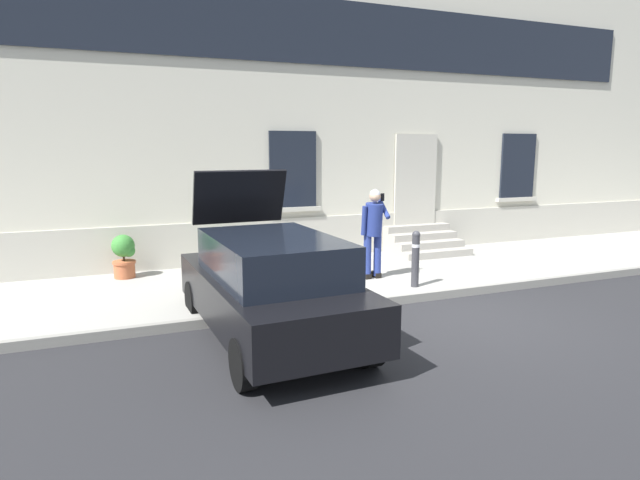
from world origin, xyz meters
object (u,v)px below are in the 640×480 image
Objects in this scene: hatchback_car_black at (270,285)px; planter_terracotta at (124,255)px; bollard_near_person at (416,257)px; planter_cream at (230,248)px; person_on_phone at (373,228)px.

planter_terracotta is at bearing 113.97° from hatchback_car_black.
planter_cream is (-2.84, 2.70, -0.11)m from bollard_near_person.
hatchback_car_black is 4.39m from planter_terracotta.
planter_cream is at bearing 136.46° from bollard_near_person.
hatchback_car_black is at bearing -158.02° from bollard_near_person.
person_on_phone reaches higher than bollard_near_person.
hatchback_car_black is 4.80× the size of planter_terracotta.
hatchback_car_black is 3.39m from bollard_near_person.
planter_terracotta is 2.09m from planter_cream.
hatchback_car_black reaches higher than bollard_near_person.
planter_terracotta is at bearing 151.99° from person_on_phone.
hatchback_car_black is 2.36× the size of person_on_phone.
bollard_near_person is at bearing -29.06° from planter_terracotta.
person_on_phone is at bearing -22.67° from planter_terracotta.
bollard_near_person is 1.22× the size of planter_terracotta.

